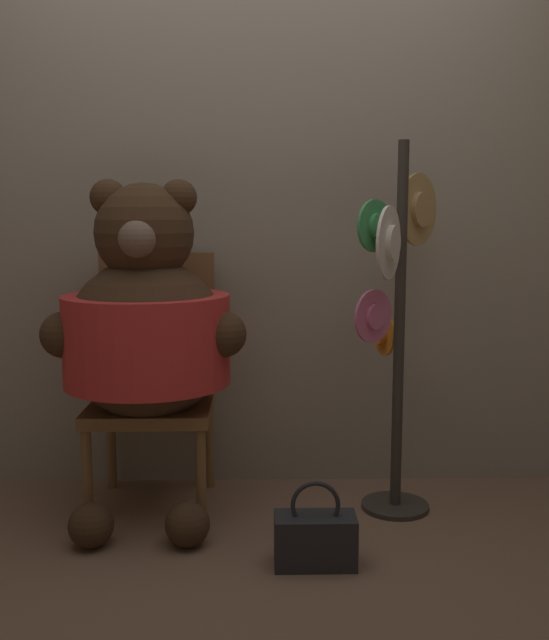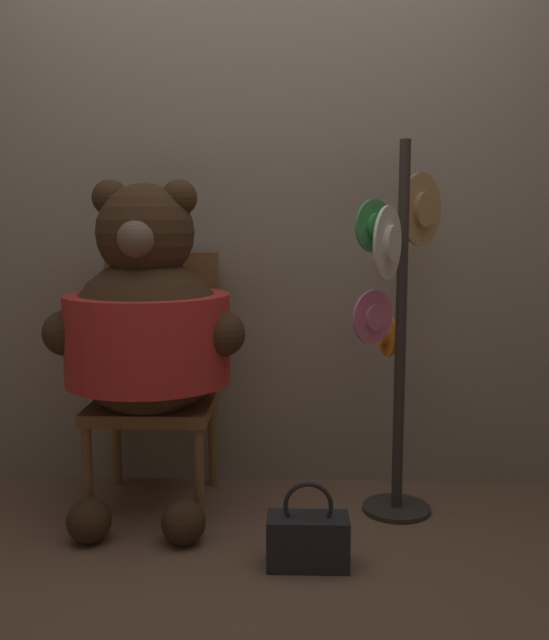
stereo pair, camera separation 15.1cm
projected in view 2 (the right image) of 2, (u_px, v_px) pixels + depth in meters
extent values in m
plane|color=brown|center=(246.00, 542.00, 2.66)|extent=(14.00, 14.00, 0.00)
cube|color=gray|center=(256.00, 194.00, 3.17)|extent=(8.00, 0.10, 2.62)
cylinder|color=brown|center=(88.00, 477.00, 2.77)|extent=(0.04, 0.04, 0.40)
cylinder|color=brown|center=(199.00, 478.00, 2.76)|extent=(0.04, 0.04, 0.40)
cylinder|color=brown|center=(117.00, 441.00, 3.22)|extent=(0.04, 0.04, 0.40)
cylinder|color=brown|center=(213.00, 442.00, 3.20)|extent=(0.04, 0.04, 0.40)
cube|color=brown|center=(154.00, 406.00, 2.96)|extent=(0.50, 0.51, 0.05)
cube|color=brown|center=(163.00, 320.00, 3.15)|extent=(0.50, 0.04, 0.60)
sphere|color=#3D2819|center=(148.00, 338.00, 2.84)|extent=(0.64, 0.64, 0.64)
cylinder|color=red|center=(148.00, 338.00, 2.84)|extent=(0.66, 0.66, 0.35)
sphere|color=#3D2819|center=(145.00, 233.00, 2.78)|extent=(0.39, 0.39, 0.39)
sphere|color=#3D2819|center=(110.00, 198.00, 2.77)|extent=(0.14, 0.14, 0.14)
sphere|color=#3D2819|center=(179.00, 198.00, 2.76)|extent=(0.14, 0.14, 0.14)
sphere|color=brown|center=(136.00, 239.00, 2.62)|extent=(0.14, 0.14, 0.14)
sphere|color=#3D2819|center=(66.00, 333.00, 2.77)|extent=(0.18, 0.18, 0.18)
sphere|color=#3D2819|center=(222.00, 334.00, 2.75)|extent=(0.18, 0.18, 0.18)
sphere|color=#3D2819|center=(89.00, 521.00, 2.65)|extent=(0.17, 0.17, 0.17)
sphere|color=#3D2819|center=(184.00, 522.00, 2.64)|extent=(0.17, 0.17, 0.17)
cylinder|color=#332D28|center=(396.00, 508.00, 2.95)|extent=(0.28, 0.28, 0.02)
cylinder|color=#332D28|center=(401.00, 332.00, 2.84)|extent=(0.04, 0.04, 1.50)
cylinder|color=tan|center=(421.00, 209.00, 2.87)|extent=(0.20, 0.23, 0.29)
cylinder|color=tan|center=(421.00, 209.00, 2.87)|extent=(0.13, 0.14, 0.14)
cylinder|color=orange|center=(387.00, 335.00, 2.98)|extent=(0.06, 0.18, 0.19)
cylinder|color=orange|center=(387.00, 335.00, 2.98)|extent=(0.09, 0.11, 0.09)
cylinder|color=#D16693|center=(373.00, 317.00, 2.73)|extent=(0.17, 0.14, 0.21)
cylinder|color=#D16693|center=(373.00, 317.00, 2.73)|extent=(0.10, 0.10, 0.10)
cylinder|color=#3D9351|center=(374.00, 226.00, 2.67)|extent=(0.15, 0.15, 0.20)
cylinder|color=#3D9351|center=(374.00, 226.00, 2.67)|extent=(0.10, 0.10, 0.10)
cylinder|color=silver|center=(388.00, 243.00, 2.65)|extent=(0.14, 0.25, 0.28)
cylinder|color=silver|center=(388.00, 243.00, 2.65)|extent=(0.11, 0.14, 0.13)
cube|color=#232328|center=(308.00, 541.00, 2.47)|extent=(0.28, 0.14, 0.18)
torus|color=#232328|center=(308.00, 506.00, 2.45)|extent=(0.17, 0.02, 0.17)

